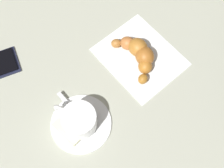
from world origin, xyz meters
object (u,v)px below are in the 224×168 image
Objects in this scene: teaspoon at (81,120)px; sugar_packet at (66,132)px; espresso_cup at (79,120)px; croissant at (139,53)px; saucer at (81,123)px; napkin at (140,57)px.

teaspoon is 1.83× the size of sugar_packet.
croissant is at bearing 16.81° from espresso_cup.
teaspoon reaches higher than saucer.
espresso_cup is 1.37× the size of sugar_packet.
napkin is at bearing 16.14° from teaspoon.
napkin is (0.23, 0.06, -0.01)m from sugar_packet.
teaspoon is at bearing 28.45° from espresso_cup.
croissant reaches higher than napkin.
saucer is 0.20m from croissant.
espresso_cup reaches higher than napkin.
croissant is at bearing 17.25° from saucer.
saucer reaches higher than napkin.
espresso_cup is at bearing 126.33° from saucer.
espresso_cup is 0.04m from sugar_packet.
teaspoon is 0.20m from napkin.
sugar_packet is 0.23m from croissant.
napkin is (0.20, 0.06, -0.03)m from espresso_cup.
espresso_cup is 0.75× the size of teaspoon.
croissant is (-0.00, -0.00, 0.02)m from napkin.
espresso_cup is at bearing -151.55° from teaspoon.
croissant is (0.23, 0.06, 0.01)m from sugar_packet.
saucer is 1.43× the size of espresso_cup.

